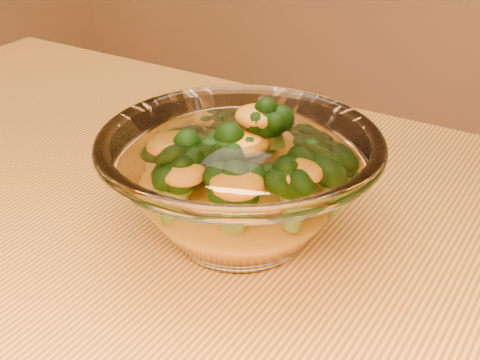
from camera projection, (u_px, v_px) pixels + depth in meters
name	position (u px, v px, depth m)	size (l,w,h in m)	color
glass_bowl	(240.00, 185.00, 0.50)	(0.21, 0.21, 0.09)	white
cheese_sauce	(240.00, 208.00, 0.51)	(0.11, 0.11, 0.03)	orange
broccoli_heap	(242.00, 164.00, 0.50)	(0.14, 0.13, 0.08)	black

